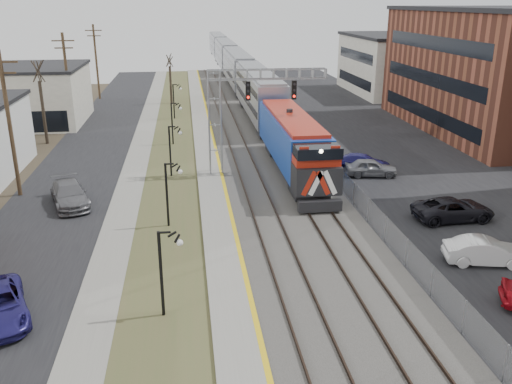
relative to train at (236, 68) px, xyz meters
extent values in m
cube|color=black|center=(-17.00, -39.32, -2.92)|extent=(7.00, 120.00, 0.04)
cube|color=gray|center=(-12.50, -39.32, -2.90)|extent=(2.00, 120.00, 0.08)
cube|color=#48512B|center=(-9.50, -39.32, -2.91)|extent=(4.00, 120.00, 0.06)
cube|color=gray|center=(-6.50, -39.32, -2.82)|extent=(2.00, 120.00, 0.24)
cube|color=#595651|center=(-1.50, -39.32, -2.84)|extent=(8.00, 120.00, 0.20)
cube|color=black|center=(10.50, -39.32, -2.92)|extent=(16.00, 120.00, 0.04)
cube|color=gold|center=(-5.62, -39.32, -2.69)|extent=(0.24, 120.00, 0.01)
cube|color=#2D2119|center=(-4.25, -39.32, -2.66)|extent=(0.08, 120.00, 0.15)
cube|color=#2D2119|center=(-2.75, -39.32, -2.66)|extent=(0.08, 120.00, 0.15)
cube|color=#2D2119|center=(-0.75, -39.32, -2.66)|extent=(0.08, 120.00, 0.15)
cube|color=#2D2119|center=(0.75, -39.32, -2.66)|extent=(0.08, 120.00, 0.15)
cube|color=#133BA0|center=(0.00, -47.19, -0.46)|extent=(3.00, 17.00, 4.25)
cube|color=black|center=(0.00, -55.89, -2.24)|extent=(2.80, 0.50, 0.70)
cube|color=#909299|center=(0.00, -26.89, 0.07)|extent=(3.00, 22.00, 5.33)
cube|color=#909299|center=(0.00, -4.09, 0.07)|extent=(3.00, 22.00, 5.33)
cube|color=#909299|center=(0.00, 18.71, 0.07)|extent=(3.00, 22.00, 5.33)
cube|color=#909299|center=(0.00, 41.51, 0.07)|extent=(3.00, 22.00, 5.33)
cube|color=gray|center=(-6.00, -46.32, 1.06)|extent=(1.00, 1.00, 8.00)
cube|color=gray|center=(-2.00, -46.32, 4.81)|extent=(9.00, 0.80, 0.80)
cube|color=black|center=(-3.50, -46.77, 3.66)|extent=(0.35, 0.25, 1.40)
cube|color=black|center=(0.00, -46.77, 3.66)|extent=(0.35, 0.25, 1.40)
cylinder|color=black|center=(-9.50, -66.32, -0.94)|extent=(0.14, 0.14, 4.00)
cylinder|color=black|center=(-9.50, -56.32, -0.94)|extent=(0.14, 0.14, 4.00)
cylinder|color=black|center=(-9.50, -46.32, -0.94)|extent=(0.14, 0.14, 4.00)
cylinder|color=black|center=(-9.50, -36.32, -0.94)|extent=(0.14, 0.14, 4.00)
cylinder|color=black|center=(-9.50, -24.32, -0.94)|extent=(0.14, 0.14, 4.00)
cylinder|color=#4C3823|center=(-20.00, -49.32, 2.06)|extent=(0.28, 0.28, 10.00)
cylinder|color=#4C3823|center=(-20.00, -29.32, 2.06)|extent=(0.28, 0.28, 10.00)
cylinder|color=#4C3823|center=(-20.00, -9.32, 2.06)|extent=(0.28, 0.28, 10.00)
cube|color=gray|center=(2.70, -39.32, -2.14)|extent=(0.04, 120.00, 1.60)
cube|color=beige|center=(-26.50, -24.32, 0.06)|extent=(14.00, 12.00, 6.00)
cube|color=brown|center=(24.50, -34.32, 3.06)|extent=(16.00, 26.00, 12.00)
cube|color=beige|center=(24.50, -9.32, 1.06)|extent=(16.00, 18.00, 8.00)
cylinder|color=#382D23|center=(-21.50, -34.32, 0.04)|extent=(0.30, 0.30, 5.95)
cylinder|color=#382D23|center=(-10.00, -14.32, -0.49)|extent=(0.30, 0.30, 4.90)
imported|color=silver|center=(6.90, -63.52, -2.25)|extent=(4.40, 2.32, 1.38)
imported|color=black|center=(8.06, -57.62, -2.24)|extent=(5.10, 2.51, 1.39)
imported|color=navy|center=(5.77, -46.75, -2.29)|extent=(4.86, 3.41, 1.31)
imported|color=slate|center=(5.91, -48.34, -2.25)|extent=(4.25, 2.25, 1.38)
imported|color=slate|center=(-16.10, -51.87, -2.18)|extent=(3.62, 5.61, 1.51)
camera|label=1|loc=(-8.16, -87.09, 10.02)|focal=38.00mm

